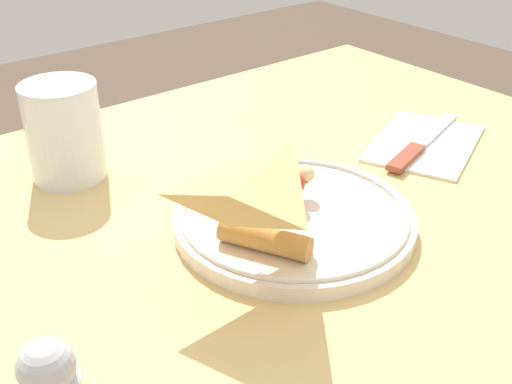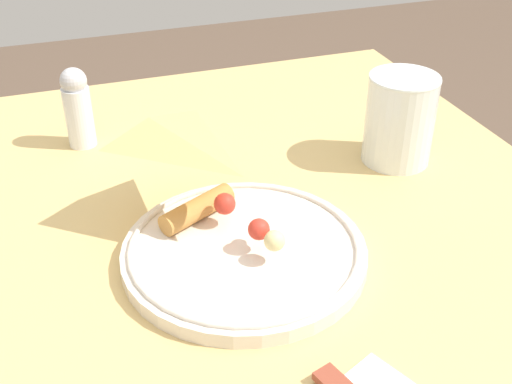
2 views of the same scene
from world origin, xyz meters
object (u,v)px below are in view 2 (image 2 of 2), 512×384
Objects in this scene: milk_glass at (399,121)px; dining_table at (302,333)px; salt_shaker at (78,107)px; plate_pizza at (242,246)px.

dining_table is at bearing -53.55° from milk_glass.
milk_glass is 0.42m from salt_shaker.
salt_shaker is at bearing -147.34° from dining_table.
dining_table is at bearing 32.66° from salt_shaker.
salt_shaker is at bearing -114.73° from milk_glass.
plate_pizza is (-0.01, -0.07, 0.14)m from dining_table.
milk_glass reaches higher than plate_pizza.
plate_pizza is at bearing -62.86° from milk_glass.
milk_glass is (-0.13, 0.18, 0.18)m from dining_table.
milk_glass is at bearing 65.27° from salt_shaker.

